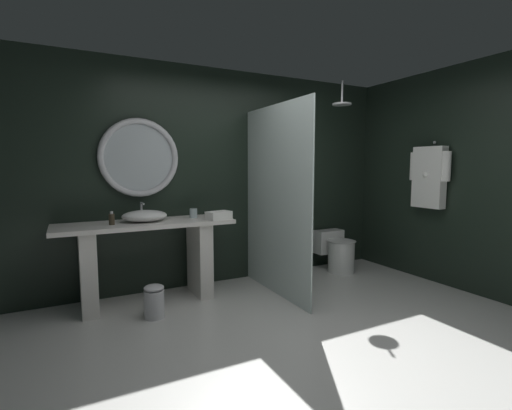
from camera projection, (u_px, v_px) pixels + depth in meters
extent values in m
plane|color=silver|center=(311.00, 342.00, 3.01)|extent=(5.76, 5.76, 0.00)
cube|color=black|center=(223.00, 177.00, 4.55)|extent=(4.80, 0.10, 2.60)
cube|color=black|center=(430.00, 177.00, 4.62)|extent=(0.10, 2.47, 2.60)
cube|color=silver|center=(146.00, 224.00, 3.82)|extent=(1.79, 0.58, 0.04)
cube|color=silver|center=(88.00, 271.00, 3.60)|extent=(0.15, 0.50, 0.82)
cube|color=silver|center=(200.00, 258.00, 4.13)|extent=(0.15, 0.50, 0.82)
ellipsoid|color=white|center=(145.00, 216.00, 3.83)|extent=(0.46, 0.38, 0.12)
cylinder|color=silver|center=(141.00, 211.00, 3.98)|extent=(0.02, 0.02, 0.19)
cylinder|color=silver|center=(142.00, 203.00, 3.90)|extent=(0.02, 0.15, 0.02)
cylinder|color=silver|center=(193.00, 213.00, 4.10)|extent=(0.08, 0.08, 0.11)
cylinder|color=#3D3323|center=(112.00, 219.00, 3.62)|extent=(0.05, 0.05, 0.11)
cylinder|color=silver|center=(111.00, 213.00, 3.61)|extent=(0.03, 0.03, 0.02)
torus|color=silver|center=(139.00, 158.00, 3.98)|extent=(0.86, 0.07, 0.86)
cylinder|color=#B2BCC1|center=(139.00, 158.00, 3.99)|extent=(0.75, 0.01, 0.75)
cube|color=silver|center=(276.00, 201.00, 4.07)|extent=(0.02, 1.38, 2.11)
cylinder|color=silver|center=(342.00, 92.00, 4.57)|extent=(0.02, 0.02, 0.28)
cylinder|color=silver|center=(342.00, 104.00, 4.58)|extent=(0.24, 0.24, 0.02)
sphere|color=silver|center=(435.00, 142.00, 4.45)|extent=(0.04, 0.04, 0.04)
cube|color=white|center=(429.00, 177.00, 4.47)|extent=(0.12, 0.40, 0.75)
cylinder|color=white|center=(446.00, 166.00, 4.26)|extent=(0.10, 0.10, 0.35)
cylinder|color=white|center=(414.00, 166.00, 4.65)|extent=(0.10, 0.10, 0.35)
sphere|color=white|center=(425.00, 174.00, 4.43)|extent=(0.07, 0.07, 0.07)
cylinder|color=white|center=(341.00, 257.00, 4.98)|extent=(0.35, 0.35, 0.42)
ellipsoid|color=white|center=(342.00, 241.00, 4.95)|extent=(0.37, 0.41, 0.02)
cube|color=white|center=(329.00, 241.00, 5.20)|extent=(0.41, 0.19, 0.32)
cylinder|color=silver|center=(154.00, 304.00, 3.48)|extent=(0.19, 0.19, 0.27)
ellipsoid|color=silver|center=(154.00, 288.00, 3.46)|extent=(0.19, 0.19, 0.06)
cube|color=white|center=(219.00, 215.00, 3.98)|extent=(0.29, 0.22, 0.09)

